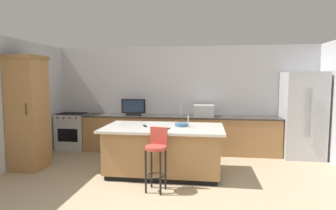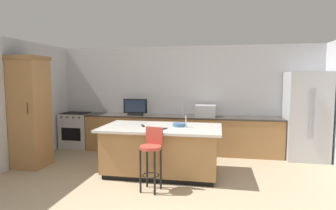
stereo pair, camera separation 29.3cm
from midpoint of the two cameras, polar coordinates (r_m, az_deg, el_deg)
The scene contains 15 objects.
wall_back at distance 7.10m, azimuth 4.77°, elevation 1.39°, with size 6.97×0.12×2.60m, color #BCBCC1.
wall_left at distance 6.43m, azimuth -27.92°, elevation 0.34°, with size 0.12×4.46×2.60m, color #BCBCC1.
counter_back at distance 6.85m, azimuth 3.87°, elevation -5.96°, with size 4.74×0.62×0.90m.
kitchen_island at distance 5.32m, azimuth 0.21°, elevation -9.15°, with size 2.22×1.23×0.91m.
refrigerator at distance 6.96m, azimuth 27.47°, elevation -2.00°, with size 0.86×0.78×1.95m.
range_oven at distance 7.65m, azimuth -17.09°, elevation -4.92°, with size 0.74×0.63×0.92m.
cabinet_tower at distance 6.23m, azimuth -25.14°, elevation -0.94°, with size 0.63×0.64×2.25m.
microwave at distance 6.72m, azimuth 8.88°, elevation -1.19°, with size 0.48×0.36×0.27m, color #B7BABF.
tv_monitor at distance 6.92m, azimuth -5.50°, elevation -0.54°, with size 0.60×0.16×0.40m.
sink_faucet_back at distance 6.85m, azimuth 4.23°, elevation -1.15°, with size 0.02×0.02×0.24m, color #B2B2B7.
sink_faucet_island at distance 5.15m, azimuth 5.32°, elevation -3.38°, with size 0.02×0.02×0.22m, color #B2B2B7.
bar_stool_center at distance 4.52m, azimuth -1.51°, elevation -9.76°, with size 0.34×0.36×1.02m.
fruit_bowl at distance 5.26m, azimuth 3.93°, elevation -4.04°, with size 0.25×0.25×0.06m, color #3F668C.
cell_phone at distance 5.00m, azimuth 0.95°, elevation -4.85°, with size 0.07×0.15×0.01m, color black.
tv_remote at distance 5.27m, azimuth -3.57°, elevation -4.25°, with size 0.04×0.17×0.02m, color black.
Camera 2 is at (0.84, -2.96, 1.81)m, focal length 29.83 mm.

